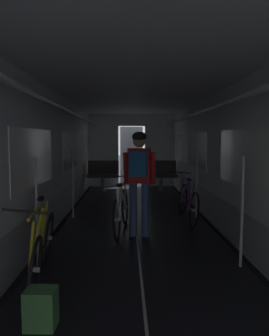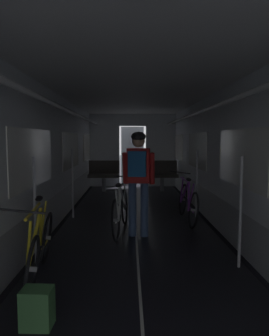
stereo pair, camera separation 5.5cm
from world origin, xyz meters
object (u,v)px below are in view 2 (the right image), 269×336
object	(u,v)px
bicycle_white_in_aisle	(121,210)
backpack_on_floor	(37,308)
person_cyclist_aisle	(138,172)
bench_seat_far_left	(104,173)
bench_seat_far_right	(162,173)
bicycle_yellow	(40,247)
bicycle_purple	(188,202)

from	to	relation	value
bicycle_white_in_aisle	backpack_on_floor	distance (m)	2.89
person_cyclist_aisle	bicycle_white_in_aisle	world-z (taller)	person_cyclist_aisle
bench_seat_far_left	backpack_on_floor	distance (m)	7.24
bench_seat_far_right	bicycle_white_in_aisle	size ratio (longest dim) A/B	0.58
bench_seat_far_right	bicycle_white_in_aisle	bearing A→B (deg)	-104.74
bench_seat_far_right	backpack_on_floor	xyz separation A→B (m)	(-1.80, -7.23, -0.40)
bench_seat_far_right	bicycle_yellow	size ratio (longest dim) A/B	0.58
bench_seat_far_right	bicycle_yellow	bearing A→B (deg)	-107.92
bench_seat_far_right	person_cyclist_aisle	size ratio (longest dim) A/B	0.57
bench_seat_far_left	backpack_on_floor	size ratio (longest dim) A/B	2.89
bicycle_yellow	bicycle_purple	bearing A→B (deg)	49.95
bicycle_purple	bicycle_yellow	size ratio (longest dim) A/B	1.00
bicycle_purple	bicycle_yellow	xyz separation A→B (m)	(-2.16, -2.57, -0.00)
bench_seat_far_right	bicycle_purple	bearing A→B (deg)	-87.95
bench_seat_far_left	bicycle_white_in_aisle	bearing A→B (deg)	-81.77
person_cyclist_aisle	bicycle_white_in_aisle	bearing A→B (deg)	138.65
bench_seat_far_left	bench_seat_far_right	size ratio (longest dim) A/B	1.00
bicycle_purple	person_cyclist_aisle	distance (m)	1.55
bench_seat_far_right	bicycle_white_in_aisle	xyz separation A→B (m)	(-1.16, -4.41, -0.18)
bicycle_yellow	bicycle_white_in_aisle	xyz separation A→B (m)	(0.87, 1.87, 0.00)
bench_seat_far_right	person_cyclist_aisle	distance (m)	4.78
bench_seat_far_left	bicycle_purple	size ratio (longest dim) A/B	0.58
bench_seat_far_right	backpack_on_floor	distance (m)	7.46
bench_seat_far_right	bicycle_white_in_aisle	world-z (taller)	bench_seat_far_right
bench_seat_far_left	person_cyclist_aisle	distance (m)	4.80
bicycle_yellow	backpack_on_floor	xyz separation A→B (m)	(0.23, -0.95, -0.21)
bicycle_purple	bicycle_white_in_aisle	bearing A→B (deg)	-151.31
bicycle_yellow	bench_seat_far_right	bearing A→B (deg)	72.08
bicycle_yellow	person_cyclist_aisle	world-z (taller)	person_cyclist_aisle
bicycle_purple	bicycle_yellow	distance (m)	3.36
bench_seat_far_left	bench_seat_far_right	xyz separation A→B (m)	(1.80, 0.00, 0.00)
bicycle_yellow	bicycle_white_in_aisle	size ratio (longest dim) A/B	1.00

